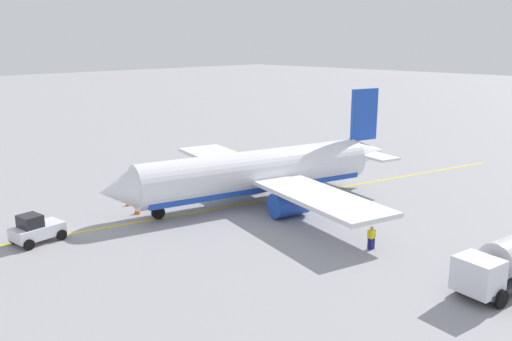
{
  "coord_description": "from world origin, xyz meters",
  "views": [
    {
      "loc": [
        33.93,
        34.06,
        14.7
      ],
      "look_at": [
        0.0,
        0.0,
        3.0
      ],
      "focal_mm": 37.99,
      "sensor_mm": 36.0,
      "label": 1
    }
  ],
  "objects_px": {
    "safety_cone_nose": "(128,202)",
    "safety_cone_wingtip": "(137,210)",
    "pushback_tug": "(36,229)",
    "refueling_worker": "(371,238)",
    "airplane": "(260,173)"
  },
  "relations": [
    {
      "from": "safety_cone_wingtip",
      "to": "pushback_tug",
      "type": "bearing_deg",
      "value": 3.21
    },
    {
      "from": "pushback_tug",
      "to": "airplane",
      "type": "bearing_deg",
      "value": 167.17
    },
    {
      "from": "refueling_worker",
      "to": "safety_cone_wingtip",
      "type": "distance_m",
      "value": 20.23
    },
    {
      "from": "refueling_worker",
      "to": "safety_cone_nose",
      "type": "height_order",
      "value": "refueling_worker"
    },
    {
      "from": "safety_cone_nose",
      "to": "safety_cone_wingtip",
      "type": "bearing_deg",
      "value": 74.37
    },
    {
      "from": "refueling_worker",
      "to": "pushback_tug",
      "type": "bearing_deg",
      "value": -48.09
    },
    {
      "from": "safety_cone_nose",
      "to": "safety_cone_wingtip",
      "type": "xyz_separation_m",
      "value": [
        0.73,
        2.6,
        0.03
      ]
    },
    {
      "from": "airplane",
      "to": "safety_cone_nose",
      "type": "xyz_separation_m",
      "value": [
        9.46,
        -7.48,
        -2.44
      ]
    },
    {
      "from": "pushback_tug",
      "to": "refueling_worker",
      "type": "distance_m",
      "value": 24.61
    },
    {
      "from": "safety_cone_nose",
      "to": "safety_cone_wingtip",
      "type": "distance_m",
      "value": 2.7
    },
    {
      "from": "airplane",
      "to": "pushback_tug",
      "type": "bearing_deg",
      "value": -12.83
    },
    {
      "from": "pushback_tug",
      "to": "safety_cone_wingtip",
      "type": "relative_size",
      "value": 5.63
    },
    {
      "from": "airplane",
      "to": "refueling_worker",
      "type": "distance_m",
      "value": 14.34
    },
    {
      "from": "pushback_tug",
      "to": "safety_cone_nose",
      "type": "bearing_deg",
      "value": -162.32
    },
    {
      "from": "pushback_tug",
      "to": "refueling_worker",
      "type": "relative_size",
      "value": 2.22
    }
  ]
}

